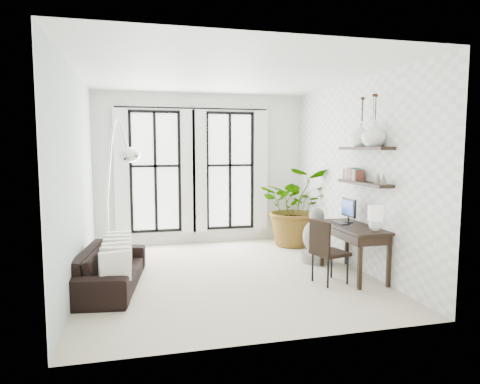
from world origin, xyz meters
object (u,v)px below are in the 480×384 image
object	(u,v)px
desk	(354,230)
arc_lamp	(116,154)
buddha	(316,239)
plant	(296,206)
desk_chair	(326,248)
sofa	(110,268)

from	to	relation	value
desk	arc_lamp	size ratio (longest dim) A/B	0.55
desk	buddha	bearing A→B (deg)	102.02
plant	desk_chair	size ratio (longest dim) A/B	1.69
plant	buddha	xyz separation A→B (m)	(-0.12, -1.34, -0.41)
plant	arc_lamp	bearing A→B (deg)	-160.17
sofa	buddha	distance (m)	3.59
desk_chair	buddha	distance (m)	1.25
sofa	desk	bearing A→B (deg)	-88.06
sofa	desk	distance (m)	3.79
sofa	buddha	bearing A→B (deg)	-72.62
desk_chair	sofa	bearing A→B (deg)	155.66
sofa	desk	xyz separation A→B (m)	(3.74, -0.39, 0.46)
desk_chair	buddha	xyz separation A→B (m)	(0.38, 1.18, -0.14)
plant	desk	world-z (taller)	plant
buddha	desk	bearing A→B (deg)	-77.98
desk_chair	arc_lamp	bearing A→B (deg)	144.20
arc_lamp	buddha	world-z (taller)	arc_lamp
plant	arc_lamp	world-z (taller)	arc_lamp
arc_lamp	desk_chair	bearing A→B (deg)	-22.07
desk	desk_chair	size ratio (longest dim) A/B	1.42
desk	arc_lamp	bearing A→B (deg)	164.10
desk_chair	arc_lamp	xyz separation A→B (m)	(-3.06, 1.24, 1.40)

